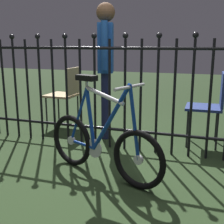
{
  "coord_description": "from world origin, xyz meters",
  "views": [
    {
      "loc": [
        0.89,
        -2.42,
        1.2
      ],
      "look_at": [
        -0.01,
        0.21,
        0.55
      ],
      "focal_mm": 47.21,
      "sensor_mm": 36.0,
      "label": 1
    }
  ],
  "objects_px": {
    "chair_tan": "(67,91)",
    "chair_navy": "(211,102)",
    "bicycle": "(102,143)",
    "person_visitor": "(106,59)"
  },
  "relations": [
    {
      "from": "chair_tan",
      "to": "chair_navy",
      "type": "bearing_deg",
      "value": -7.49
    },
    {
      "from": "bicycle",
      "to": "chair_navy",
      "type": "xyz_separation_m",
      "value": [
        0.92,
        1.2,
        0.22
      ]
    },
    {
      "from": "bicycle",
      "to": "chair_navy",
      "type": "height_order",
      "value": "bicycle"
    },
    {
      "from": "chair_navy",
      "to": "person_visitor",
      "type": "height_order",
      "value": "person_visitor"
    },
    {
      "from": "chair_tan",
      "to": "bicycle",
      "type": "bearing_deg",
      "value": -53.02
    },
    {
      "from": "bicycle",
      "to": "chair_tan",
      "type": "xyz_separation_m",
      "value": [
        -1.1,
        1.47,
        0.21
      ]
    },
    {
      "from": "chair_navy",
      "to": "chair_tan",
      "type": "xyz_separation_m",
      "value": [
        -2.02,
        0.27,
        -0.01
      ]
    },
    {
      "from": "bicycle",
      "to": "chair_tan",
      "type": "distance_m",
      "value": 1.85
    },
    {
      "from": "chair_tan",
      "to": "person_visitor",
      "type": "xyz_separation_m",
      "value": [
        0.74,
        -0.34,
        0.49
      ]
    },
    {
      "from": "bicycle",
      "to": "person_visitor",
      "type": "xyz_separation_m",
      "value": [
        -0.37,
        1.13,
        0.7
      ]
    }
  ]
}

